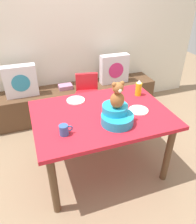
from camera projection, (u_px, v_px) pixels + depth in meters
ground_plane at (101, 166)px, 2.56m from camera, size 8.00×8.00×0.00m
back_wall at (65, 26)px, 3.08m from camera, size 4.40×0.10×2.60m
window_bench at (74, 101)px, 3.43m from camera, size 2.60×0.44×0.46m
pillow_floral_left at (21, 81)px, 2.97m from camera, size 0.44×0.15×0.44m
pillow_floral_right at (114, 69)px, 3.36m from camera, size 0.44×0.15×0.44m
book_stack at (65, 87)px, 3.26m from camera, size 0.20×0.14×0.06m
dining_table at (101, 121)px, 2.22m from camera, size 1.35×0.97×0.74m
highchair at (88, 95)px, 2.95m from camera, size 0.38×0.49×0.79m
infant_seat_teal at (116, 116)px, 1.99m from camera, size 0.30×0.33×0.16m
teddy_bear at (118, 96)px, 1.88m from camera, size 0.13×0.12×0.25m
ketchup_bottle at (139, 88)px, 2.45m from camera, size 0.07×0.07×0.18m
coffee_mug at (64, 130)px, 1.85m from camera, size 0.12×0.08×0.09m
dinner_plate_near at (76, 100)px, 2.37m from camera, size 0.20×0.20×0.01m
dinner_plate_far at (138, 110)px, 2.20m from camera, size 0.20×0.20×0.01m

